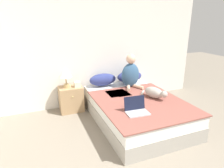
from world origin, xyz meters
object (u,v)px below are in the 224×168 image
Objects in this scene: bed at (135,109)px; table_lamp at (65,73)px; nightstand at (71,99)px; person_sitting at (131,74)px; cat_tabby at (155,93)px; laptop_open at (137,109)px; pillow_near at (103,80)px; tissue_box at (77,84)px; pillow_far at (130,76)px.

table_lamp is at bearing 141.67° from bed.
nightstand is at bearing 5.54° from table_lamp.
person_sitting is 1.60× the size of table_lamp.
cat_tabby is at bearing -79.82° from person_sitting.
pillow_near is at bearing 95.65° from laptop_open.
tissue_box is (-0.62, 1.38, 0.06)m from laptop_open.
pillow_far is 1.36× the size of table_lamp.
pillow_far is 1.45m from table_lamp.
table_lamp is at bearing -146.35° from cat_tabby.
table_lamp is (-0.83, 1.41, 0.32)m from laptop_open.
person_sitting is 1.32m from table_lamp.
pillow_far reaches higher than cat_tabby.
tissue_box is at bearing -149.96° from cat_tabby.
pillow_far is at bearing 0.66° from nightstand.
laptop_open is at bearing -117.44° from bed.
person_sitting reaches higher than laptop_open.
pillow_near is 0.78m from nightstand.
cat_tabby is 1.37× the size of table_lamp.
nightstand is at bearing 164.32° from tissue_box.
nightstand is (-1.35, -0.02, -0.33)m from pillow_far.
person_sitting reaches higher than bed.
bed is 4.90× the size of table_lamp.
pillow_near is 1.13× the size of nightstand.
pillow_near is 0.64m from pillow_far.
bed is 1.28m from tissue_box.
nightstand is 1.20× the size of table_lamp.
pillow_near is at bearing 5.32° from tissue_box.
pillow_near is 0.58m from tissue_box.
person_sitting is 1.33× the size of nightstand.
tissue_box is (-0.89, 0.84, 0.35)m from bed.
bed is at bearing -109.73° from pillow_far.
cat_tabby is (0.64, -1.03, -0.03)m from pillow_near.
table_lamp is (-1.29, 0.28, 0.07)m from person_sitting.
pillow_near is 1.36× the size of table_lamp.
bed is 0.48m from cat_tabby.
pillow_near and pillow_far have the same top height.
table_lamp is (-1.42, 1.01, 0.26)m from cat_tabby.
pillow_near reaches higher than bed.
person_sitting reaches higher than cat_tabby.
table_lamp reaches higher than bed.
table_lamp is (-0.78, -0.02, 0.24)m from pillow_near.
cat_tabby is at bearing -35.35° from table_lamp.
person_sitting is 1.17× the size of cat_tabby.
bed is 1.02m from pillow_near.
table_lamp reaches higher than pillow_far.
nightstand is 0.57m from table_lamp.
bed is at bearing -38.33° from table_lamp.
pillow_far reaches higher than tissue_box.
pillow_near is 1.21m from cat_tabby.
pillow_far is at bearing 0.92° from table_lamp.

